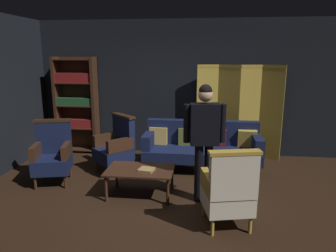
{
  "coord_description": "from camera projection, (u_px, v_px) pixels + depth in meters",
  "views": [
    {
      "loc": [
        0.61,
        -4.13,
        2.09
      ],
      "look_at": [
        0.0,
        0.8,
        0.95
      ],
      "focal_mm": 33.31,
      "sensor_mm": 36.0,
      "label": 1
    }
  ],
  "objects": [
    {
      "name": "book_tan_leather",
      "position": [
        146.0,
        170.0,
        4.58
      ],
      "size": [
        0.25,
        0.24,
        0.03
      ],
      "primitive_type": "cube",
      "rotation": [
        0.0,
        0.0,
        -0.2
      ],
      "color": "#9E7A47",
      "rests_on": "coffee_table"
    },
    {
      "name": "armchair_gilt_accent",
      "position": [
        229.0,
        190.0,
        3.76
      ],
      "size": [
        0.7,
        0.69,
        1.04
      ],
      "color": "#B78E33",
      "rests_on": "ground_plane"
    },
    {
      "name": "armchair_wing_right",
      "position": [
        116.0,
        146.0,
        5.6
      ],
      "size": [
        0.82,
        0.82,
        1.04
      ],
      "color": "#382114",
      "rests_on": "ground_plane"
    },
    {
      "name": "bookshelf",
      "position": [
        77.0,
        103.0,
        6.68
      ],
      "size": [
        0.9,
        0.32,
        2.05
      ],
      "color": "#382114",
      "rests_on": "ground_plane"
    },
    {
      "name": "armchair_wing_left",
      "position": [
        53.0,
        154.0,
        5.14
      ],
      "size": [
        0.7,
        0.7,
        1.04
      ],
      "color": "#382114",
      "rests_on": "ground_plane"
    },
    {
      "name": "standing_figure",
      "position": [
        204.0,
        133.0,
        4.34
      ],
      "size": [
        0.58,
        0.27,
        1.7
      ],
      "color": "black",
      "rests_on": "ground_plane"
    },
    {
      "name": "back_wall",
      "position": [
        178.0,
        88.0,
        6.59
      ],
      "size": [
        7.2,
        0.1,
        2.8
      ],
      "primitive_type": "cube",
      "color": "black",
      "rests_on": "ground_plane"
    },
    {
      "name": "ground_plane",
      "position": [
        161.0,
        202.0,
        4.54
      ],
      "size": [
        10.0,
        10.0,
        0.0
      ],
      "primitive_type": "plane",
      "color": "black"
    },
    {
      "name": "folding_screen",
      "position": [
        238.0,
        111.0,
        6.3
      ],
      "size": [
        1.71,
        0.27,
        1.9
      ],
      "color": "#B29338",
      "rests_on": "ground_plane"
    },
    {
      "name": "coffee_table",
      "position": [
        140.0,
        172.0,
        4.67
      ],
      "size": [
        1.0,
        0.64,
        0.42
      ],
      "color": "#382114",
      "rests_on": "ground_plane"
    },
    {
      "name": "velvet_couch",
      "position": [
        202.0,
        145.0,
        5.78
      ],
      "size": [
        2.12,
        0.78,
        0.88
      ],
      "color": "#382114",
      "rests_on": "ground_plane"
    }
  ]
}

